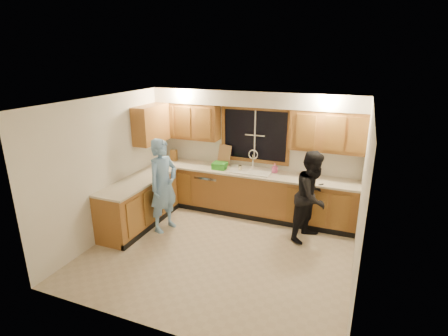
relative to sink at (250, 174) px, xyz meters
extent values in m
plane|color=#B7A68D|center=(0.00, -1.60, -0.86)|extent=(4.20, 4.20, 0.00)
plane|color=white|center=(0.00, -1.60, 1.64)|extent=(4.20, 4.20, 0.00)
plane|color=silver|center=(0.00, 0.30, 0.39)|extent=(4.20, 0.00, 4.20)
plane|color=silver|center=(-2.10, -1.60, 0.39)|extent=(0.00, 3.80, 3.80)
plane|color=silver|center=(2.10, -1.60, 0.39)|extent=(0.00, 3.80, 3.80)
cube|color=#965F2B|center=(0.00, 0.00, -0.42)|extent=(4.20, 0.60, 0.88)
cube|color=#965F2B|center=(-1.80, -1.25, -0.42)|extent=(0.60, 1.90, 0.88)
cube|color=beige|center=(0.00, -0.02, 0.04)|extent=(4.20, 0.63, 0.04)
cube|color=beige|center=(-1.79, -1.25, 0.04)|extent=(0.63, 1.90, 0.04)
cube|color=#965F2B|center=(-1.43, 0.13, 0.96)|extent=(1.35, 0.33, 0.75)
cube|color=#965F2B|center=(1.43, 0.13, 0.96)|extent=(1.35, 0.33, 0.75)
cube|color=#965F2B|center=(-1.94, -0.48, 0.96)|extent=(0.33, 0.90, 0.75)
cube|color=beige|center=(0.00, 0.12, 1.49)|extent=(4.20, 0.35, 0.30)
cube|color=black|center=(0.00, 0.29, 0.74)|extent=(1.30, 0.01, 1.00)
cube|color=#965F2B|center=(0.00, 0.28, 1.27)|extent=(1.44, 0.03, 0.07)
cube|color=#965F2B|center=(0.00, 0.28, 0.20)|extent=(1.44, 0.03, 0.07)
cube|color=#965F2B|center=(-0.69, 0.28, 0.74)|extent=(0.07, 0.03, 1.00)
cube|color=#965F2B|center=(0.69, 0.28, 0.74)|extent=(0.07, 0.03, 1.00)
cube|color=white|center=(0.00, 0.00, 0.07)|extent=(0.86, 0.52, 0.03)
cube|color=white|center=(-0.21, 0.00, -0.02)|extent=(0.38, 0.42, 0.18)
cube|color=white|center=(0.21, 0.00, -0.02)|extent=(0.38, 0.42, 0.18)
cylinder|color=silver|center=(0.00, 0.20, 0.22)|extent=(0.04, 0.04, 0.28)
torus|color=silver|center=(0.00, 0.20, 0.36)|extent=(0.21, 0.03, 0.21)
cube|color=white|center=(-0.85, -0.01, -0.45)|extent=(0.60, 0.56, 0.82)
cube|color=white|center=(-1.80, -1.82, -0.41)|extent=(0.58, 0.75, 0.90)
imported|color=#6F9ED2|center=(-1.26, -1.23, 0.01)|extent=(0.56, 0.72, 1.75)
imported|color=black|center=(1.33, -0.58, -0.06)|extent=(0.87, 0.96, 1.62)
cube|color=#915F28|center=(-1.79, 0.09, 0.18)|extent=(0.15, 0.13, 0.24)
cube|color=tan|center=(-0.64, 0.21, 0.27)|extent=(0.34, 0.22, 0.43)
cube|color=green|center=(-0.63, -0.07, 0.12)|extent=(0.29, 0.27, 0.13)
imported|color=#D4508D|center=(0.48, 0.10, 0.15)|extent=(0.11, 0.11, 0.19)
imported|color=silver|center=(1.18, -0.07, 0.08)|extent=(0.23, 0.23, 0.05)
cylinder|color=beige|center=(-0.41, -0.13, 0.11)|extent=(0.08, 0.08, 0.11)
cylinder|color=beige|center=(-0.19, -0.07, 0.12)|extent=(0.08, 0.08, 0.12)
camera|label=1|loc=(1.98, -6.36, 2.29)|focal=28.00mm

